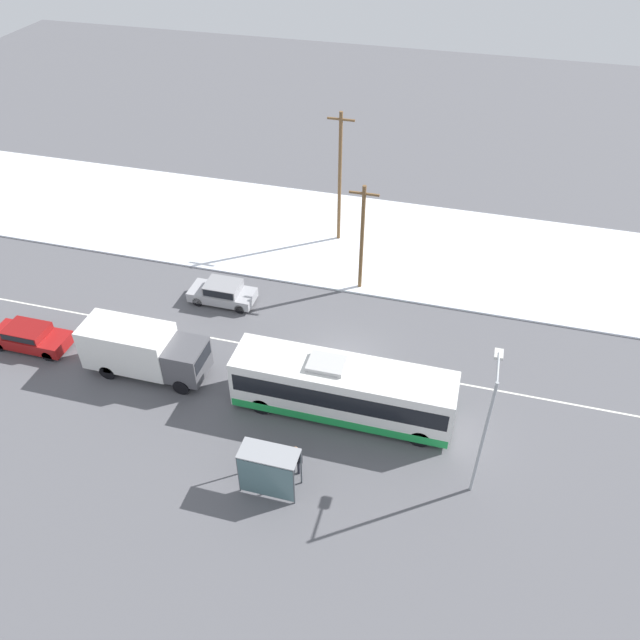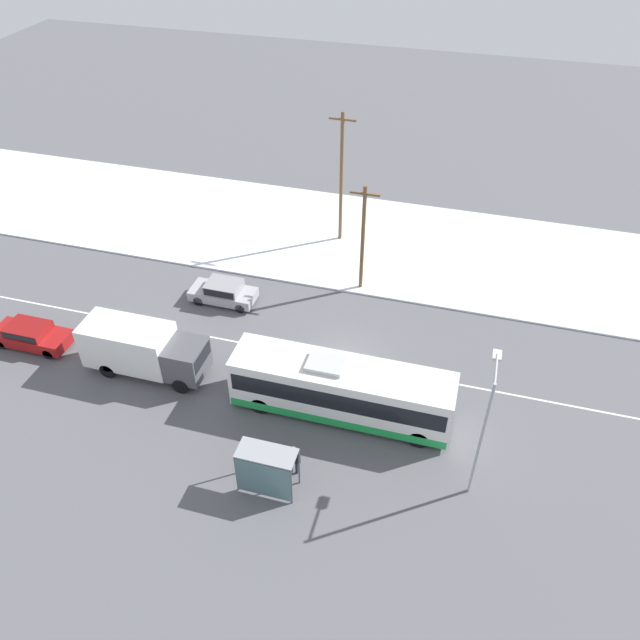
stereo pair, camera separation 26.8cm
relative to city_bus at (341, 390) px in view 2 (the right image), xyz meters
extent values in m
plane|color=#56565B|center=(-0.79, 3.60, -1.59)|extent=(120.00, 120.00, 0.00)
cube|color=silver|center=(-0.79, 16.21, -1.53)|extent=(80.00, 12.43, 0.12)
cube|color=silver|center=(-0.79, 3.60, -1.59)|extent=(60.00, 0.12, 0.00)
cube|color=white|center=(0.00, 0.00, 0.06)|extent=(11.07, 2.55, 2.75)
cube|color=black|center=(0.00, 0.00, 0.38)|extent=(10.63, 2.57, 1.04)
cube|color=green|center=(0.00, 0.00, -1.07)|extent=(10.96, 2.57, 0.49)
cube|color=#B2B2B2|center=(-0.83, 0.00, 1.55)|extent=(1.80, 1.40, 0.24)
cylinder|color=black|center=(4.14, -1.13, -1.09)|extent=(1.00, 0.28, 1.00)
cylinder|color=black|center=(4.14, 1.13, -1.09)|extent=(1.00, 0.28, 1.00)
cylinder|color=black|center=(-3.93, -1.13, -1.09)|extent=(1.00, 0.28, 1.00)
cylinder|color=black|center=(-3.93, 1.13, -1.09)|extent=(1.00, 0.28, 1.00)
cube|color=silver|center=(-11.80, 0.08, 0.11)|extent=(4.80, 2.30, 2.42)
cube|color=#4C4C51|center=(-8.45, 0.08, -0.15)|extent=(1.90, 2.19, 1.89)
cube|color=black|center=(-7.52, 0.08, 0.22)|extent=(0.06, 1.96, 0.83)
cylinder|color=black|center=(-8.45, -0.94, -1.14)|extent=(0.90, 0.26, 0.90)
cylinder|color=black|center=(-8.45, 1.10, -1.14)|extent=(0.90, 0.26, 0.90)
cylinder|color=black|center=(-12.76, -0.94, -1.14)|extent=(0.90, 0.26, 0.90)
cylinder|color=black|center=(-12.76, 1.10, -1.14)|extent=(0.90, 0.26, 0.90)
cube|color=#9E9EA3|center=(-9.37, 7.04, -1.07)|extent=(4.08, 1.80, 0.61)
cube|color=gray|center=(-9.27, 7.04, -0.47)|extent=(2.12, 1.66, 0.58)
cube|color=black|center=(-9.27, 7.04, -0.46)|extent=(1.95, 1.69, 0.46)
cylinder|color=black|center=(-10.71, 6.25, -1.27)|extent=(0.64, 0.22, 0.64)
cylinder|color=black|center=(-10.71, 7.83, -1.27)|extent=(0.64, 0.22, 0.64)
cylinder|color=black|center=(-7.93, 6.25, -1.27)|extent=(0.64, 0.22, 0.64)
cylinder|color=black|center=(-7.93, 7.83, -1.27)|extent=(0.64, 0.22, 0.64)
cube|color=maroon|center=(-18.28, 0.24, -1.02)|extent=(4.44, 1.80, 0.71)
cube|color=maroon|center=(-18.39, 0.24, -0.44)|extent=(2.31, 1.66, 0.46)
cube|color=black|center=(-18.39, 0.24, -0.43)|extent=(2.13, 1.69, 0.36)
cylinder|color=black|center=(-16.76, -0.55, -1.27)|extent=(0.64, 0.22, 0.64)
cylinder|color=black|center=(-16.76, 1.03, -1.27)|extent=(0.64, 0.22, 0.64)
cylinder|color=black|center=(-19.90, -0.55, -1.27)|extent=(0.64, 0.22, 0.64)
cylinder|color=black|center=(-19.90, 1.03, -1.27)|extent=(0.64, 0.22, 0.64)
cylinder|color=#23232D|center=(-1.27, -4.28, -1.18)|extent=(0.13, 0.13, 0.83)
cylinder|color=#23232D|center=(-1.02, -4.28, -1.18)|extent=(0.13, 0.13, 0.83)
cube|color=black|center=(-1.15, -4.28, -0.42)|extent=(0.43, 0.23, 0.68)
sphere|color=#8E6647|center=(-1.15, -4.28, 0.06)|extent=(0.29, 0.29, 0.29)
cylinder|color=black|center=(-1.42, -4.28, -0.46)|extent=(0.11, 0.11, 0.65)
cylinder|color=black|center=(-0.88, -4.28, -0.46)|extent=(0.11, 0.11, 0.65)
cube|color=gray|center=(-2.02, -5.32, 0.78)|extent=(2.64, 1.20, 0.06)
cube|color=slate|center=(-2.02, -5.90, -0.39)|extent=(2.53, 0.04, 2.16)
cylinder|color=#474C51|center=(-3.30, -4.76, -0.42)|extent=(0.08, 0.08, 2.34)
cylinder|color=#474C51|center=(-0.74, -4.76, -0.42)|extent=(0.08, 0.08, 2.34)
cylinder|color=#474C51|center=(-3.30, -5.88, -0.42)|extent=(0.08, 0.08, 2.34)
cylinder|color=#474C51|center=(-0.74, -5.88, -0.42)|extent=(0.08, 0.08, 2.34)
cylinder|color=#9EA3A8|center=(6.76, -3.09, 1.82)|extent=(0.14, 0.14, 6.84)
cylinder|color=#9EA3A8|center=(6.76, -2.14, 5.09)|extent=(0.10, 1.91, 0.10)
cube|color=silver|center=(6.76, -1.18, 5.02)|extent=(0.36, 0.60, 0.16)
cylinder|color=brown|center=(-1.41, 10.71, 2.02)|extent=(0.24, 0.24, 7.24)
cube|color=brown|center=(-1.41, 10.71, 5.14)|extent=(1.80, 0.12, 0.12)
cylinder|color=brown|center=(-4.13, 16.06, 3.07)|extent=(0.24, 0.24, 9.33)
cube|color=brown|center=(-4.13, 16.06, 7.23)|extent=(1.80, 0.12, 0.12)
camera|label=1|loc=(4.61, -21.30, 22.31)|focal=35.00mm
camera|label=2|loc=(4.87, -21.23, 22.31)|focal=35.00mm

